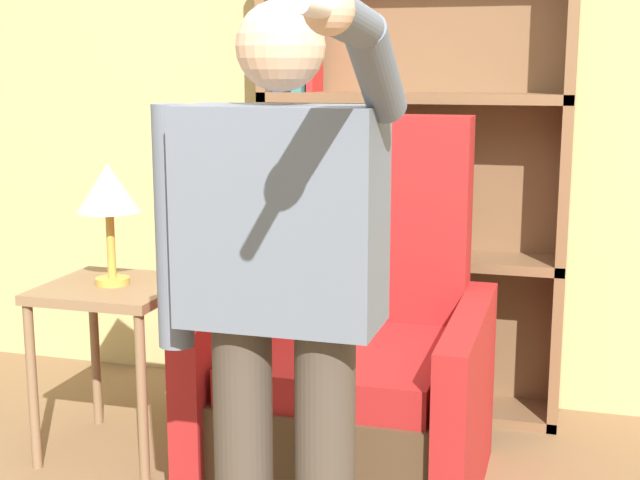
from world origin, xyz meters
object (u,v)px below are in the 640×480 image
at_px(armchair, 353,377).
at_px(side_table, 114,312).
at_px(bookcase, 384,183).
at_px(table_lamp, 108,192).
at_px(person_standing, 280,286).

height_order(armchair, side_table, armchair).
bearing_deg(bookcase, table_lamp, -137.45).
bearing_deg(table_lamp, bookcase, 42.55).
bearing_deg(side_table, bookcase, 42.55).
height_order(armchair, table_lamp, armchair).
xyz_separation_m(bookcase, armchair, (0.06, -0.76, -0.58)).
xyz_separation_m(armchair, person_standing, (0.04, -0.88, 0.53)).
distance_m(person_standing, table_lamp, 1.28).
distance_m(bookcase, armchair, 0.96).
bearing_deg(table_lamp, side_table, 135.00).
relative_size(bookcase, side_table, 3.02).
bearing_deg(person_standing, side_table, 137.56).
bearing_deg(table_lamp, person_standing, -42.44).
distance_m(armchair, person_standing, 1.03).
bearing_deg(person_standing, bookcase, 93.40).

